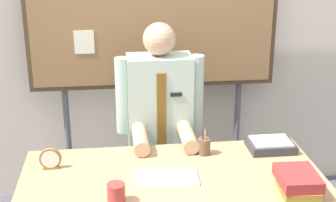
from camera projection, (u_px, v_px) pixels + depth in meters
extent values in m
cube|color=beige|center=(151.00, 17.00, 3.50)|extent=(6.40, 0.08, 2.70)
cube|color=tan|center=(172.00, 181.00, 2.56)|extent=(1.58, 0.79, 0.05)
cube|color=tan|center=(280.00, 200.00, 3.08)|extent=(0.07, 0.07, 0.69)
cube|color=#2D2D33|center=(160.00, 199.00, 3.33)|extent=(0.34, 0.30, 0.44)
cube|color=#B2CCBC|center=(160.00, 115.00, 3.12)|extent=(0.40, 0.22, 0.78)
sphere|color=tan|center=(159.00, 39.00, 2.95)|extent=(0.20, 0.20, 0.20)
cylinder|color=#B2CCBC|center=(123.00, 96.00, 3.02)|extent=(0.09, 0.09, 0.48)
cylinder|color=#B2CCBC|center=(196.00, 93.00, 3.07)|extent=(0.09, 0.09, 0.48)
cylinder|color=tan|center=(141.00, 139.00, 2.87)|extent=(0.09, 0.30, 0.09)
cylinder|color=tan|center=(188.00, 137.00, 2.91)|extent=(0.09, 0.30, 0.09)
cube|color=brown|center=(162.00, 113.00, 2.99)|extent=(0.06, 0.01, 0.51)
cube|color=black|center=(176.00, 95.00, 2.96)|extent=(0.07, 0.01, 0.02)
cylinder|color=#59595E|center=(69.00, 145.00, 3.57)|extent=(0.04, 0.04, 0.93)
cylinder|color=#59595E|center=(236.00, 136.00, 3.71)|extent=(0.04, 0.04, 0.93)
cube|color=#F4EFCC|center=(161.00, 39.00, 3.32)|extent=(0.13, 0.00, 0.19)
cube|color=#F4EFCC|center=(84.00, 42.00, 3.27)|extent=(0.13, 0.00, 0.16)
cube|color=olive|center=(298.00, 188.00, 2.39)|extent=(0.19, 0.24, 0.05)
cube|color=#B22D2D|center=(298.00, 178.00, 2.38)|extent=(0.20, 0.25, 0.06)
cube|color=silver|center=(167.00, 178.00, 2.53)|extent=(0.33, 0.20, 0.01)
cylinder|color=olive|center=(50.00, 158.00, 2.62)|extent=(0.12, 0.02, 0.12)
cylinder|color=white|center=(50.00, 159.00, 2.61)|extent=(0.10, 0.00, 0.10)
cube|color=olive|center=(51.00, 167.00, 2.64)|extent=(0.08, 0.04, 0.01)
cylinder|color=#B23833|center=(116.00, 194.00, 2.30)|extent=(0.09, 0.09, 0.10)
cylinder|color=brown|center=(204.00, 146.00, 2.79)|extent=(0.07, 0.07, 0.09)
cylinder|color=#263399|center=(203.00, 141.00, 2.76)|extent=(0.01, 0.01, 0.15)
cylinder|color=maroon|center=(202.00, 140.00, 2.77)|extent=(0.01, 0.01, 0.15)
cylinder|color=gold|center=(205.00, 141.00, 2.76)|extent=(0.01, 0.01, 0.15)
cube|color=#333338|center=(271.00, 145.00, 2.85)|extent=(0.26, 0.20, 0.05)
cube|color=silver|center=(271.00, 141.00, 2.84)|extent=(0.22, 0.17, 0.01)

